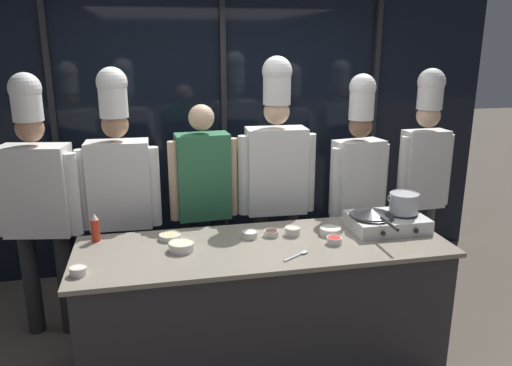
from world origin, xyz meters
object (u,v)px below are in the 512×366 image
prep_bowl_garlic (330,231)px  chef_sous (120,184)px  prep_bowl_noodles (181,246)px  chef_line (276,170)px  prep_bowl_onion (78,270)px  person_guest (204,190)px  squeeze_bottle_chili (95,228)px  chef_head (38,192)px  portable_stove (387,222)px  frying_pan (372,212)px  serving_spoon_slotted (300,254)px  stock_pot (404,203)px  prep_bowl_bell_pepper (334,240)px  chef_pastry (358,174)px  prep_bowl_soy_glaze (271,233)px  prep_bowl_chicken (292,231)px  chef_apprentice (424,162)px  prep_bowl_rice (250,234)px  prep_bowl_ginger (170,236)px

prep_bowl_garlic → chef_sous: bearing=153.7°
prep_bowl_noodles → chef_line: (0.81, 0.76, 0.27)m
prep_bowl_onion → person_guest: person_guest is taller
squeeze_bottle_chili → chef_head: 0.64m
portable_stove → frying_pan: frying_pan is taller
serving_spoon_slotted → chef_head: bearing=150.6°
squeeze_bottle_chili → prep_bowl_onion: (-0.05, -0.51, -0.06)m
stock_pot → prep_bowl_bell_pepper: 0.63m
portable_stove → chef_pastry: bearing=86.1°
stock_pot → prep_bowl_noodles: (-1.57, -0.08, -0.15)m
prep_bowl_soy_glaze → prep_bowl_chicken: bearing=-5.0°
prep_bowl_bell_pepper → chef_head: chef_head is taller
portable_stove → chef_apprentice: chef_apprentice is taller
prep_bowl_garlic → chef_head: (-2.00, 0.67, 0.21)m
prep_bowl_noodles → serving_spoon_slotted: 0.76m
prep_bowl_bell_pepper → prep_bowl_garlic: bearing=78.9°
prep_bowl_garlic → stock_pot: bearing=2.3°
squeeze_bottle_chili → person_guest: size_ratio=0.11×
prep_bowl_rice → prep_bowl_ginger: 0.54m
prep_bowl_onion → prep_bowl_noodles: 0.64m
portable_stove → stock_pot: 0.18m
chef_pastry → prep_bowl_rice: bearing=20.2°
prep_bowl_onion → person_guest: bearing=50.7°
prep_bowl_rice → prep_bowl_soy_glaze: 0.15m
prep_bowl_garlic → prep_bowl_rice: bearing=173.9°
prep_bowl_bell_pepper → chef_sous: 1.65m
prep_bowl_onion → chef_line: chef_line is taller
prep_bowl_ginger → prep_bowl_garlic: 1.10m
prep_bowl_onion → serving_spoon_slotted: bearing=0.2°
prep_bowl_rice → chef_pastry: size_ratio=0.06×
prep_bowl_garlic → chef_head: chef_head is taller
prep_bowl_soy_glaze → prep_bowl_garlic: (0.40, -0.06, 0.01)m
prep_bowl_soy_glaze → chef_head: bearing=159.0°
person_guest → chef_pastry: 1.27m
portable_stove → serving_spoon_slotted: bearing=-157.3°
chef_line → chef_pastry: chef_line is taller
frying_pan → prep_bowl_rice: size_ratio=5.08×
stock_pot → chef_pastry: 0.64m
chef_sous → prep_bowl_onion: bearing=80.4°
prep_bowl_onion → serving_spoon_slotted: (1.32, 0.00, -0.02)m
frying_pan → chef_apprentice: (0.75, 0.64, 0.17)m
frying_pan → chef_head: bearing=164.2°
prep_bowl_ginger → chef_pastry: chef_pastry is taller
serving_spoon_slotted → chef_line: size_ratio=0.09×
stock_pot → chef_sous: chef_sous is taller
stock_pot → chef_line: chef_line is taller
chef_head → chef_pastry: 2.47m
squeeze_bottle_chili → chef_head: size_ratio=0.10×
portable_stove → prep_bowl_bell_pepper: (-0.46, -0.18, -0.03)m
chef_pastry → chef_apprentice: chef_apprentice is taller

